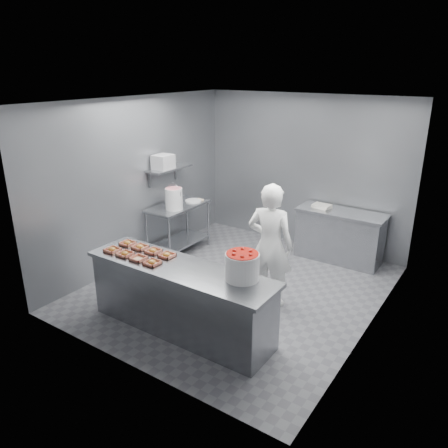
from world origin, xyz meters
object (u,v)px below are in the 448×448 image
(tray_1, at_px, (125,254))
(tray_6, at_px, (153,251))
(back_counter, at_px, (339,236))
(tray_0, at_px, (112,250))
(tray_7, at_px, (167,255))
(appliance, at_px, (163,162))
(worker, at_px, (270,246))
(strawberry_tub, at_px, (242,265))
(glaze_bucket, at_px, (174,198))
(tray_3, at_px, (152,263))
(tray_5, at_px, (140,247))
(service_counter, at_px, (181,298))
(tray_2, at_px, (138,258))
(tray_4, at_px, (128,243))
(prep_table, at_px, (179,221))

(tray_1, bearing_deg, tray_6, 49.14)
(back_counter, distance_m, tray_0, 3.94)
(tray_7, relative_size, appliance, 0.57)
(worker, relative_size, strawberry_tub, 4.48)
(glaze_bucket, bearing_deg, tray_3, -56.82)
(tray_5, bearing_deg, service_counter, -9.78)
(tray_2, relative_size, tray_5, 1.00)
(glaze_bucket, bearing_deg, back_counter, 31.80)
(back_counter, distance_m, appliance, 3.32)
(tray_4, relative_size, worker, 0.11)
(tray_3, xyz_separation_m, tray_5, (-0.48, 0.28, 0.00))
(worker, relative_size, glaze_bucket, 3.92)
(prep_table, distance_m, back_counter, 2.87)
(tray_3, height_order, appliance, appliance)
(tray_3, height_order, glaze_bucket, glaze_bucket)
(appliance, bearing_deg, tray_3, -53.27)
(tray_4, height_order, worker, worker)
(tray_1, xyz_separation_m, tray_2, (0.24, 0.00, -0.00))
(tray_4, height_order, tray_7, same)
(tray_5, bearing_deg, strawberry_tub, 0.40)
(tray_5, distance_m, glaze_bucket, 1.77)
(prep_table, distance_m, tray_7, 2.27)
(glaze_bucket, bearing_deg, tray_1, -68.33)
(tray_1, distance_m, tray_7, 0.55)
(worker, bearing_deg, back_counter, -108.67)
(tray_0, bearing_deg, back_counter, 60.14)
(prep_table, height_order, tray_3, tray_3)
(tray_1, xyz_separation_m, tray_3, (0.48, 0.00, 0.00))
(prep_table, xyz_separation_m, tray_2, (1.09, -2.09, 0.33))
(strawberry_tub, bearing_deg, tray_6, -179.54)
(tray_1, bearing_deg, appliance, 117.61)
(tray_6, distance_m, worker, 1.60)
(service_counter, bearing_deg, tray_3, -156.91)
(tray_0, relative_size, worker, 0.11)
(tray_6, relative_size, appliance, 0.57)
(tray_2, bearing_deg, tray_7, 49.50)
(tray_0, distance_m, tray_1, 0.24)
(back_counter, height_order, glaze_bucket, glaze_bucket)
(back_counter, bearing_deg, tray_0, -119.86)
(tray_1, relative_size, tray_7, 1.00)
(prep_table, height_order, tray_1, tray_1)
(service_counter, xyz_separation_m, prep_table, (-1.65, 1.95, 0.14))
(tray_1, bearing_deg, strawberry_tub, 10.07)
(tray_6, bearing_deg, back_counter, 64.78)
(tray_0, xyz_separation_m, worker, (1.64, 1.38, -0.03))
(tray_2, distance_m, tray_6, 0.28)
(tray_7, bearing_deg, tray_0, -158.93)
(prep_table, bearing_deg, back_counter, 27.01)
(tray_0, bearing_deg, strawberry_tub, 8.80)
(tray_5, relative_size, glaze_bucket, 0.41)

